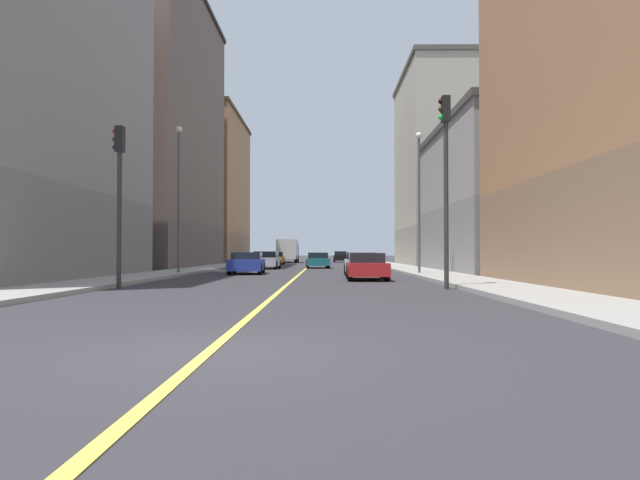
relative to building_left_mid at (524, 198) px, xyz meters
The scene contains 20 objects.
ground_plane 32.10m from the building_left_mid, 116.55° to the right, with size 400.00×400.00×0.00m, color #323035.
sidewalk_left 22.16m from the building_left_mid, 108.02° to the left, with size 2.80×168.00×0.15m, color #9E9B93.
sidewalk_right 30.27m from the building_left_mid, 136.46° to the left, with size 2.80×168.00×0.15m, color #9E9B93.
lane_center_stripe 25.46m from the building_left_mid, 124.56° to the left, with size 0.16×154.00×0.01m, color #E5D14C.
building_left_mid is the anchor object (origin of this frame).
building_left_far 17.36m from the building_left_mid, 90.00° to the left, with size 10.91×14.50×18.23m.
building_right_midblock 31.25m from the building_left_mid, 158.54° to the left, with size 10.91×20.41×23.14m.
building_right_distant 43.02m from the building_left_mid, 131.52° to the left, with size 10.91×18.19×17.82m.
traffic_light_left_near 18.33m from the building_left_mid, 117.70° to the right, with size 0.40×0.32×6.72m.
traffic_light_right_near 25.69m from the building_left_mid, 140.80° to the right, with size 0.40×0.32×5.69m.
street_lamp_left_near 8.88m from the building_left_mid, 147.72° to the right, with size 0.36×0.36×7.78m.
street_lamp_right_near 21.38m from the building_left_mid, 167.53° to the right, with size 0.36×0.36×8.18m.
car_black 37.84m from the building_left_mid, 106.61° to the left, with size 1.81×4.44×1.40m.
car_teal 16.86m from the building_left_mid, 144.55° to the left, with size 2.00×4.37×1.25m.
car_white 11.93m from the building_left_mid, 161.78° to the right, with size 2.00×4.47×1.26m.
car_silver 19.06m from the building_left_mid, 157.65° to the left, with size 2.04×4.06×1.34m.
car_red 15.04m from the building_left_mid, 138.17° to the right, with size 1.90×4.10×1.24m.
car_orange 29.09m from the building_left_mid, 128.34° to the left, with size 1.87×4.46×1.28m.
car_blue 18.02m from the building_left_mid, behind, with size 2.08×4.02×1.27m.
box_truck 37.01m from the building_left_mid, 117.93° to the left, with size 2.41×7.65×2.79m.
Camera 1 is at (1.49, -7.12, 1.28)m, focal length 31.28 mm.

